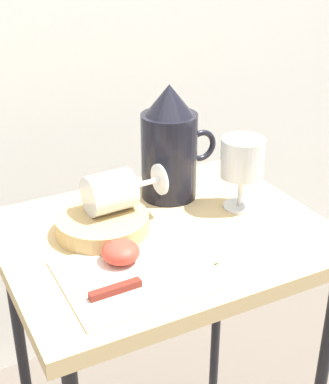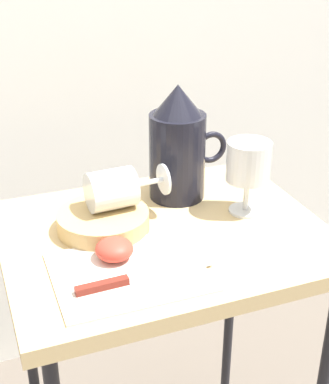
{
  "view_description": "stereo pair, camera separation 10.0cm",
  "coord_description": "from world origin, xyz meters",
  "px_view_note": "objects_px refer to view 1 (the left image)",
  "views": [
    {
      "loc": [
        -0.41,
        -0.8,
        1.26
      ],
      "look_at": [
        0.0,
        0.0,
        0.81
      ],
      "focal_mm": 52.82,
      "sensor_mm": 36.0,
      "label": 1
    },
    {
      "loc": [
        -0.32,
        -0.84,
        1.26
      ],
      "look_at": [
        0.0,
        0.0,
        0.81
      ],
      "focal_mm": 52.82,
      "sensor_mm": 36.0,
      "label": 2
    }
  ],
  "objects_px": {
    "wine_glass_tipped_near": "(112,192)",
    "table": "(164,265)",
    "knife": "(137,283)",
    "basket_tray": "(102,224)",
    "wine_glass_upright": "(242,162)",
    "pitcher": "(170,153)",
    "apple_half_left": "(121,252)"
  },
  "relations": [
    {
      "from": "apple_half_left",
      "to": "basket_tray",
      "type": "bearing_deg",
      "value": 84.66
    },
    {
      "from": "wine_glass_upright",
      "to": "apple_half_left",
      "type": "distance_m",
      "value": 0.31
    },
    {
      "from": "wine_glass_tipped_near",
      "to": "table",
      "type": "bearing_deg",
      "value": -37.49
    },
    {
      "from": "wine_glass_tipped_near",
      "to": "knife",
      "type": "xyz_separation_m",
      "value": [
        -0.04,
        -0.19,
        -0.06
      ]
    },
    {
      "from": "wine_glass_upright",
      "to": "wine_glass_tipped_near",
      "type": "distance_m",
      "value": 0.26
    },
    {
      "from": "wine_glass_tipped_near",
      "to": "apple_half_left",
      "type": "xyz_separation_m",
      "value": [
        -0.04,
        -0.12,
        -0.05
      ]
    },
    {
      "from": "wine_glass_tipped_near",
      "to": "apple_half_left",
      "type": "relative_size",
      "value": 2.41
    },
    {
      "from": "table",
      "to": "apple_half_left",
      "type": "xyz_separation_m",
      "value": [
        -0.11,
        -0.06,
        0.1
      ]
    },
    {
      "from": "wine_glass_upright",
      "to": "wine_glass_tipped_near",
      "type": "relative_size",
      "value": 0.94
    },
    {
      "from": "apple_half_left",
      "to": "pitcher",
      "type": "bearing_deg",
      "value": 44.53
    },
    {
      "from": "pitcher",
      "to": "apple_half_left",
      "type": "height_order",
      "value": "pitcher"
    },
    {
      "from": "wine_glass_tipped_near",
      "to": "wine_glass_upright",
      "type": "bearing_deg",
      "value": -10.14
    },
    {
      "from": "basket_tray",
      "to": "apple_half_left",
      "type": "bearing_deg",
      "value": -95.34
    },
    {
      "from": "wine_glass_tipped_near",
      "to": "knife",
      "type": "relative_size",
      "value": 0.67
    },
    {
      "from": "wine_glass_upright",
      "to": "apple_half_left",
      "type": "relative_size",
      "value": 2.26
    },
    {
      "from": "knife",
      "to": "basket_tray",
      "type": "bearing_deg",
      "value": 85.36
    },
    {
      "from": "basket_tray",
      "to": "wine_glass_upright",
      "type": "relative_size",
      "value": 1.17
    },
    {
      "from": "wine_glass_tipped_near",
      "to": "apple_half_left",
      "type": "bearing_deg",
      "value": -106.79
    },
    {
      "from": "basket_tray",
      "to": "wine_glass_upright",
      "type": "bearing_deg",
      "value": -6.67
    },
    {
      "from": "knife",
      "to": "table",
      "type": "bearing_deg",
      "value": 49.0
    },
    {
      "from": "table",
      "to": "pitcher",
      "type": "height_order",
      "value": "pitcher"
    },
    {
      "from": "pitcher",
      "to": "wine_glass_upright",
      "type": "bearing_deg",
      "value": -48.74
    },
    {
      "from": "table",
      "to": "wine_glass_upright",
      "type": "bearing_deg",
      "value": 4.61
    },
    {
      "from": "wine_glass_upright",
      "to": "apple_half_left",
      "type": "xyz_separation_m",
      "value": [
        -0.29,
        -0.07,
        -0.08
      ]
    },
    {
      "from": "apple_half_left",
      "to": "knife",
      "type": "distance_m",
      "value": 0.08
    },
    {
      "from": "table",
      "to": "wine_glass_upright",
      "type": "xyz_separation_m",
      "value": [
        0.17,
        0.01,
        0.17
      ]
    },
    {
      "from": "pitcher",
      "to": "wine_glass_tipped_near",
      "type": "height_order",
      "value": "pitcher"
    },
    {
      "from": "table",
      "to": "wine_glass_upright",
      "type": "height_order",
      "value": "wine_glass_upright"
    },
    {
      "from": "table",
      "to": "basket_tray",
      "type": "relative_size",
      "value": 4.34
    },
    {
      "from": "wine_glass_upright",
      "to": "wine_glass_tipped_near",
      "type": "bearing_deg",
      "value": 169.86
    },
    {
      "from": "pitcher",
      "to": "apple_half_left",
      "type": "bearing_deg",
      "value": -135.47
    },
    {
      "from": "wine_glass_upright",
      "to": "basket_tray",
      "type": "bearing_deg",
      "value": 173.33
    }
  ]
}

